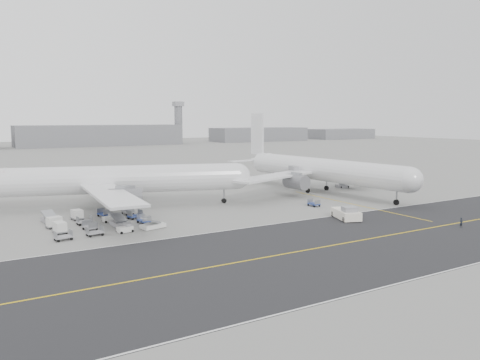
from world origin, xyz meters
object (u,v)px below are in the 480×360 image
jet_bridge (319,172)px  airliner_a (112,180)px  control_tower (178,122)px  ground_crew_a (461,223)px  pushback_tug (346,214)px  airliner_b (319,169)px

jet_bridge → airliner_a: bearing=-172.2°
control_tower → ground_crew_a: size_ratio=18.41×
airliner_a → ground_crew_a: (46.01, -47.60, -5.01)m
ground_crew_a → pushback_tug: bearing=132.7°
ground_crew_a → airliner_a: bearing=137.4°
airliner_b → pushback_tug: (-16.69, -27.90, -4.66)m
control_tower → ground_crew_a: control_tower is taller
control_tower → pushback_tug: 283.05m
airliner_b → ground_crew_a: size_ratio=33.87×
airliner_a → pushback_tug: bearing=-117.0°
airliner_b → airliner_a: bearing=168.4°
control_tower → airliner_b: bearing=-105.0°
airliner_a → jet_bridge: (53.85, -1.29, -1.45)m
control_tower → airliner_a: control_tower is taller
jet_bridge → ground_crew_a: bearing=-90.4°
control_tower → airliner_b: (-65.13, -242.64, -10.53)m
airliner_a → airliner_b: airliner_a is taller
airliner_b → ground_crew_a: bearing=-102.2°
pushback_tug → jet_bridge: bearing=77.1°
control_tower → airliner_b: size_ratio=0.54×
airliner_a → ground_crew_a: 66.39m
airliner_b → ground_crew_a: 43.25m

